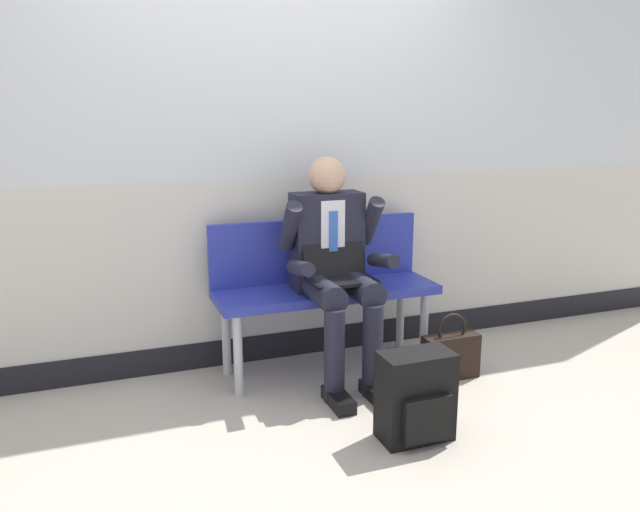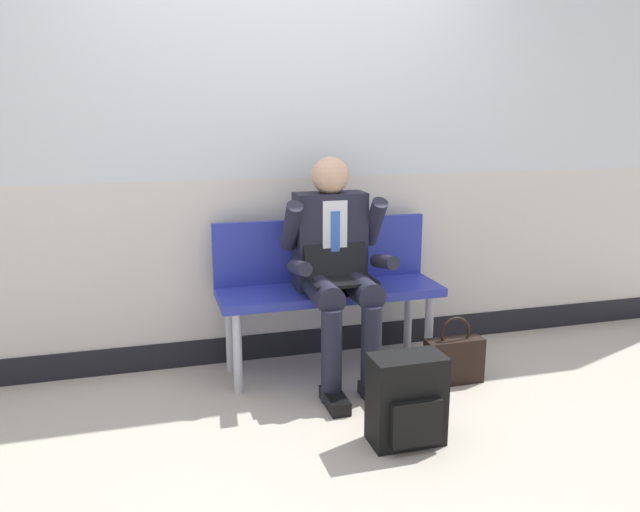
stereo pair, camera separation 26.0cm
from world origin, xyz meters
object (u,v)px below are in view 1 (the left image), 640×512
Objects in this scene: person_seated at (335,264)px; handbag at (451,355)px; bench_with_person at (322,279)px; backpack at (416,397)px.

handbag is at bearing -20.29° from person_seated.
bench_with_person is 1.02× the size of person_seated.
backpack is at bearing -82.35° from person_seated.
bench_with_person is 0.24m from person_seated.
bench_with_person is 3.30× the size of handbag.
person_seated is at bearing 159.71° from handbag.
bench_with_person reaches higher than backpack.
backpack is (0.10, -0.77, -0.47)m from person_seated.
handbag is (0.63, -0.23, -0.54)m from person_seated.
handbag is (0.63, -0.43, -0.40)m from bench_with_person.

